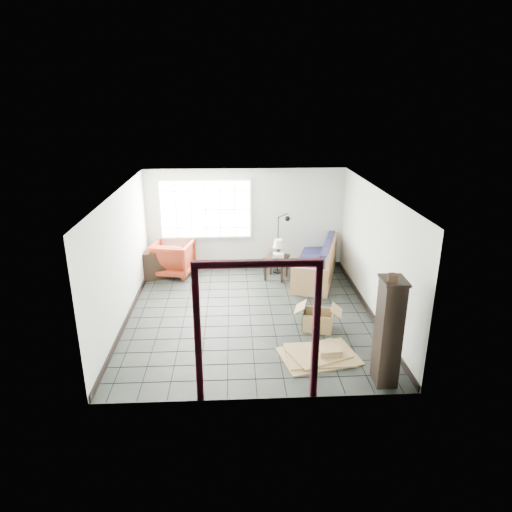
{
  "coord_description": "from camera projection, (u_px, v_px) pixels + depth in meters",
  "views": [
    {
      "loc": [
        -0.32,
        -8.47,
        4.31
      ],
      "look_at": [
        0.14,
        0.3,
        1.19
      ],
      "focal_mm": 32.0,
      "sensor_mm": 36.0,
      "label": 1
    }
  ],
  "objects": [
    {
      "name": "console_shelf",
      "position": [
        160.0,
        264.0,
        11.29
      ],
      "size": [
        0.97,
        0.67,
        0.7
      ],
      "rotation": [
        0.0,
        0.0,
        0.39
      ],
      "color": "black",
      "rests_on": "ground"
    },
    {
      "name": "ground",
      "position": [
        250.0,
        315.0,
        9.43
      ],
      "size": [
        5.5,
        5.5,
        0.0
      ],
      "primitive_type": "plane",
      "color": "black",
      "rests_on": "ground"
    },
    {
      "name": "doorway_trim",
      "position": [
        257.0,
        315.0,
        6.43
      ],
      "size": [
        1.8,
        0.08,
        2.2
      ],
      "color": "#360C17",
      "rests_on": "ground"
    },
    {
      "name": "pot",
      "position": [
        393.0,
        278.0,
        6.59
      ],
      "size": [
        0.19,
        0.19,
        0.11
      ],
      "rotation": [
        0.0,
        0.0,
        -0.37
      ],
      "color": "black",
      "rests_on": "tall_shelf"
    },
    {
      "name": "table_lamp",
      "position": [
        278.0,
        244.0,
        11.11
      ],
      "size": [
        0.31,
        0.31,
        0.4
      ],
      "rotation": [
        0.0,
        0.0,
        -0.2
      ],
      "color": "black",
      "rests_on": "side_table"
    },
    {
      "name": "open_box",
      "position": [
        318.0,
        320.0,
        8.83
      ],
      "size": [
        0.98,
        0.65,
        0.51
      ],
      "rotation": [
        0.0,
        0.0,
        -0.27
      ],
      "color": "olive",
      "rests_on": "ground"
    },
    {
      "name": "room_shell",
      "position": [
        250.0,
        237.0,
        8.9
      ],
      "size": [
        5.02,
        5.52,
        2.61
      ],
      "color": "silver",
      "rests_on": "ground"
    },
    {
      "name": "cardboard_pile",
      "position": [
        320.0,
        354.0,
        7.92
      ],
      "size": [
        1.47,
        1.19,
        0.19
      ],
      "rotation": [
        0.0,
        0.0,
        0.17
      ],
      "color": "olive",
      "rests_on": "ground"
    },
    {
      "name": "side_table",
      "position": [
        277.0,
        260.0,
        11.17
      ],
      "size": [
        0.69,
        0.69,
        0.58
      ],
      "rotation": [
        0.0,
        0.0,
        -0.4
      ],
      "color": "black",
      "rests_on": "ground"
    },
    {
      "name": "futon_sofa",
      "position": [
        318.0,
        266.0,
        11.16
      ],
      "size": [
        1.45,
        2.36,
        0.98
      ],
      "rotation": [
        0.0,
        0.0,
        -0.3
      ],
      "color": "#A67B4B",
      "rests_on": "ground"
    },
    {
      "name": "projector",
      "position": [
        278.0,
        255.0,
        11.06
      ],
      "size": [
        0.28,
        0.22,
        0.09
      ],
      "rotation": [
        0.0,
        0.0,
        -0.06
      ],
      "color": "silver",
      "rests_on": "side_table"
    },
    {
      "name": "armchair",
      "position": [
        173.0,
        257.0,
        11.42
      ],
      "size": [
        1.08,
        1.04,
        0.95
      ],
      "primitive_type": "imported",
      "rotation": [
        0.0,
        0.0,
        2.93
      ],
      "color": "maroon",
      "rests_on": "ground"
    },
    {
      "name": "tall_shelf",
      "position": [
        389.0,
        331.0,
        6.97
      ],
      "size": [
        0.38,
        0.49,
        1.75
      ],
      "rotation": [
        0.0,
        0.0,
        -0.03
      ],
      "color": "black",
      "rests_on": "ground"
    },
    {
      "name": "floor_lamp",
      "position": [
        282.0,
        241.0,
        11.4
      ],
      "size": [
        0.42,
        0.31,
        1.57
      ],
      "rotation": [
        0.0,
        0.0,
        -0.09
      ],
      "color": "black",
      "rests_on": "ground"
    },
    {
      "name": "window_panel",
      "position": [
        206.0,
        209.0,
        11.39
      ],
      "size": [
        2.32,
        0.08,
        1.52
      ],
      "color": "silver",
      "rests_on": "ground"
    }
  ]
}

